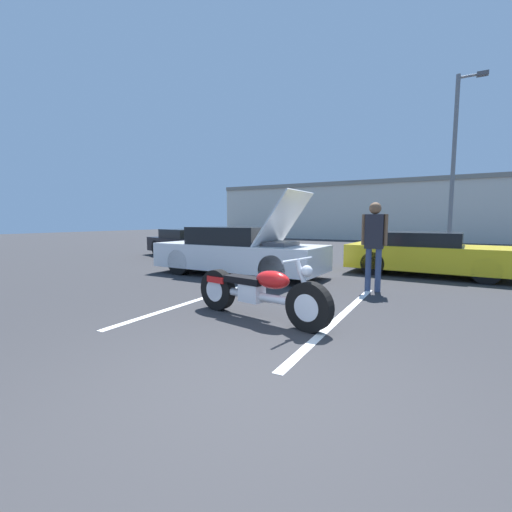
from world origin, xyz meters
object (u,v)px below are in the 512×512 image
at_px(motorcycle, 258,293).
at_px(parked_car_right_row, 428,254).
at_px(parked_car_left_row, 189,243).
at_px(show_car_hood_open, 239,252).
at_px(light_pole, 456,157).
at_px(spectator_by_show_car, 374,238).

bearing_deg(motorcycle, parked_car_right_row, 82.03).
bearing_deg(parked_car_left_row, show_car_hood_open, -15.71).
height_order(light_pole, show_car_hood_open, light_pole).
distance_m(light_pole, spectator_by_show_car, 11.37).
relative_size(motorcycle, show_car_hood_open, 0.51).
relative_size(show_car_hood_open, spectator_by_show_car, 2.54).
relative_size(motorcycle, parked_car_right_row, 0.57).
relative_size(show_car_hood_open, parked_car_left_row, 1.04).
height_order(parked_car_left_row, spectator_by_show_car, spectator_by_show_car).
distance_m(light_pole, parked_car_left_row, 12.49).
bearing_deg(motorcycle, light_pole, 90.06).
distance_m(show_car_hood_open, parked_car_right_row, 5.13).
xyz_separation_m(light_pole, parked_car_right_row, (-0.62, -7.86, -3.76)).
xyz_separation_m(show_car_hood_open, parked_car_right_row, (4.46, 2.52, -0.07)).
height_order(motorcycle, parked_car_right_row, parked_car_right_row).
xyz_separation_m(parked_car_right_row, spectator_by_show_car, (-0.90, -2.94, 0.55)).
relative_size(motorcycle, parked_car_left_row, 0.54).
xyz_separation_m(light_pole, show_car_hood_open, (-5.08, -10.38, -3.69)).
height_order(parked_car_right_row, parked_car_left_row, parked_car_right_row).
distance_m(light_pole, parked_car_right_row, 8.74).
bearing_deg(spectator_by_show_car, parked_car_right_row, 73.03).
distance_m(show_car_hood_open, spectator_by_show_car, 3.62).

